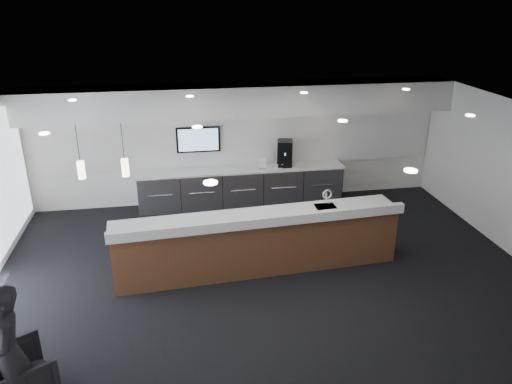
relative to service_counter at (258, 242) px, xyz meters
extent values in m
plane|color=black|center=(0.13, -0.50, -0.57)|extent=(10.00, 10.00, 0.00)
cube|color=black|center=(0.13, -0.50, 2.43)|extent=(10.00, 8.00, 0.02)
cube|color=white|center=(0.13, 3.50, 0.93)|extent=(10.00, 0.02, 3.00)
cube|color=white|center=(0.13, 3.05, 2.08)|extent=(10.00, 0.90, 0.70)
cube|color=white|center=(0.13, 3.47, 1.03)|extent=(9.80, 0.06, 1.40)
cube|color=#989BA1|center=(0.13, 3.14, -0.12)|extent=(5.00, 0.60, 0.90)
cube|color=white|center=(0.13, 3.14, 0.35)|extent=(5.06, 0.66, 0.05)
cylinder|color=silver|center=(-1.87, 2.82, -0.08)|extent=(0.60, 0.02, 0.02)
cylinder|color=silver|center=(-0.87, 2.82, -0.08)|extent=(0.60, 0.02, 0.02)
cylinder|color=silver|center=(0.13, 2.82, -0.08)|extent=(0.60, 0.02, 0.02)
cylinder|color=silver|center=(1.13, 2.82, -0.08)|extent=(0.60, 0.02, 0.02)
cylinder|color=silver|center=(2.13, 2.82, -0.08)|extent=(0.60, 0.02, 0.02)
cube|color=black|center=(-0.87, 3.41, 1.08)|extent=(1.05, 0.07, 0.62)
cube|color=#3479D3|center=(-0.87, 3.37, 1.08)|extent=(0.95, 0.01, 0.54)
cylinder|color=#FBEFC4|center=(-2.27, 0.30, 1.68)|extent=(0.12, 0.12, 0.30)
cylinder|color=#FBEFC4|center=(-2.97, 0.30, 1.68)|extent=(0.12, 0.12, 0.30)
cube|color=brown|center=(0.00, 0.01, -0.05)|extent=(5.38, 1.11, 1.05)
cube|color=white|center=(0.00, 0.01, 0.51)|extent=(5.46, 1.20, 0.06)
cube|color=white|center=(0.03, -0.40, 0.60)|extent=(5.41, 0.49, 0.18)
cylinder|color=silver|center=(1.35, 0.20, 0.68)|extent=(0.04, 0.04, 0.28)
torus|color=silver|center=(1.35, 0.14, 0.82)|extent=(0.19, 0.04, 0.19)
cube|color=black|center=(1.21, 3.18, 0.69)|extent=(0.45, 0.48, 0.64)
cube|color=silver|center=(1.21, 2.95, 0.39)|extent=(0.23, 0.12, 0.02)
cube|color=white|center=(0.64, 3.07, 0.49)|extent=(0.16, 0.03, 0.22)
cube|color=white|center=(0.62, 3.02, 0.50)|extent=(0.19, 0.04, 0.26)
imported|color=black|center=(-3.59, -2.81, -0.19)|extent=(1.13, 1.12, 0.76)
imported|color=black|center=(-3.55, -3.01, 0.34)|extent=(0.59, 0.76, 1.84)
imported|color=white|center=(1.40, 3.04, 0.42)|extent=(0.10, 0.10, 0.10)
imported|color=white|center=(1.26, 3.04, 0.42)|extent=(0.15, 0.15, 0.10)
imported|color=white|center=(1.12, 3.04, 0.42)|extent=(0.13, 0.13, 0.10)
imported|color=white|center=(0.98, 3.04, 0.42)|extent=(0.13, 0.13, 0.10)
camera|label=1|loc=(-1.45, -8.24, 4.39)|focal=35.00mm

